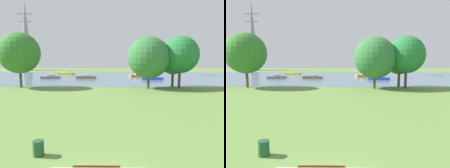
# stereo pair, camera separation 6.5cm
# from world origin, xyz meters

# --- Properties ---
(ground_plane) EXTENTS (160.00, 160.00, 0.00)m
(ground_plane) POSITION_xyz_m (0.00, 22.00, 0.00)
(ground_plane) COLOR olive
(litter_bin) EXTENTS (0.56, 0.56, 0.80)m
(litter_bin) POSITION_xyz_m (-3.23, 3.00, 0.40)
(litter_bin) COLOR #1E512D
(litter_bin) RESTS_ON ground
(water_surface) EXTENTS (140.00, 40.00, 0.02)m
(water_surface) POSITION_xyz_m (0.00, 50.00, 0.01)
(water_surface) COLOR slate
(water_surface) RESTS_ON ground
(sailboat_orange) EXTENTS (5.01, 2.47, 6.57)m
(sailboat_orange) POSITION_xyz_m (7.22, 50.72, 0.46)
(sailboat_orange) COLOR orange
(sailboat_orange) RESTS_ON water_surface
(sailboat_blue) EXTENTS (4.98, 2.24, 5.85)m
(sailboat_blue) POSITION_xyz_m (9.60, 42.60, 0.45)
(sailboat_blue) COLOR blue
(sailboat_blue) RESTS_ON water_surface
(sailboat_yellow) EXTENTS (5.02, 2.59, 5.38)m
(sailboat_yellow) POSITION_xyz_m (-14.06, 58.79, 0.45)
(sailboat_yellow) COLOR yellow
(sailboat_yellow) RESTS_ON water_surface
(sailboat_brown) EXTENTS (4.95, 2.08, 5.38)m
(sailboat_brown) POSITION_xyz_m (-6.26, 45.73, 0.45)
(sailboat_brown) COLOR brown
(sailboat_brown) RESTS_ON water_surface
(sailboat_gray) EXTENTS (5.03, 2.78, 7.17)m
(sailboat_gray) POSITION_xyz_m (-15.20, 46.10, 0.47)
(sailboat_gray) COLOR gray
(sailboat_gray) RESTS_ON water_surface
(tree_west_far) EXTENTS (6.92, 6.92, 9.32)m
(tree_west_far) POSITION_xyz_m (-15.32, 29.22, 5.85)
(tree_west_far) COLOR brown
(tree_west_far) RESTS_ON ground
(tree_east_far) EXTENTS (6.90, 6.90, 8.53)m
(tree_east_far) POSITION_xyz_m (6.32, 28.21, 5.07)
(tree_east_far) COLOR brown
(tree_east_far) RESTS_ON ground
(tree_mid_shore) EXTENTS (4.98, 4.98, 7.14)m
(tree_mid_shore) POSITION_xyz_m (10.98, 30.64, 4.64)
(tree_mid_shore) COLOR brown
(tree_mid_shore) RESTS_ON ground
(tree_west_near) EXTENTS (6.16, 6.16, 8.66)m
(tree_west_near) POSITION_xyz_m (11.55, 28.58, 5.57)
(tree_west_near) COLOR brown
(tree_west_near) RESTS_ON ground
(electricity_pylon) EXTENTS (6.40, 4.40, 28.57)m
(electricity_pylon) POSITION_xyz_m (-35.57, 82.81, 14.30)
(electricity_pylon) COLOR gray
(electricity_pylon) RESTS_ON ground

